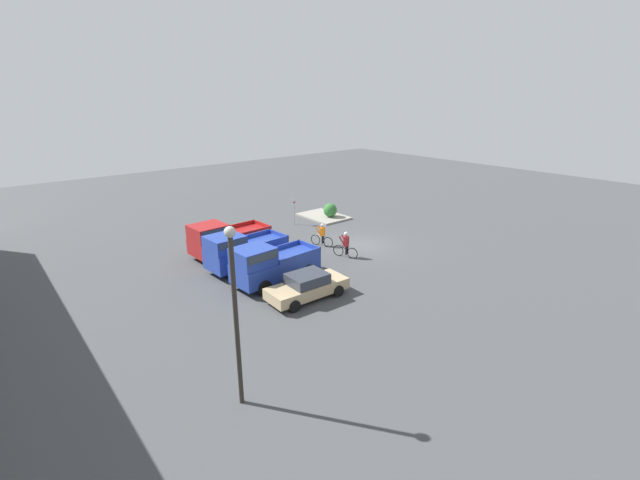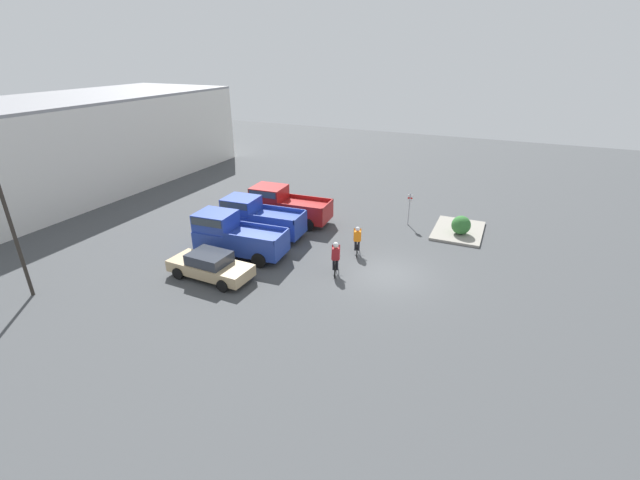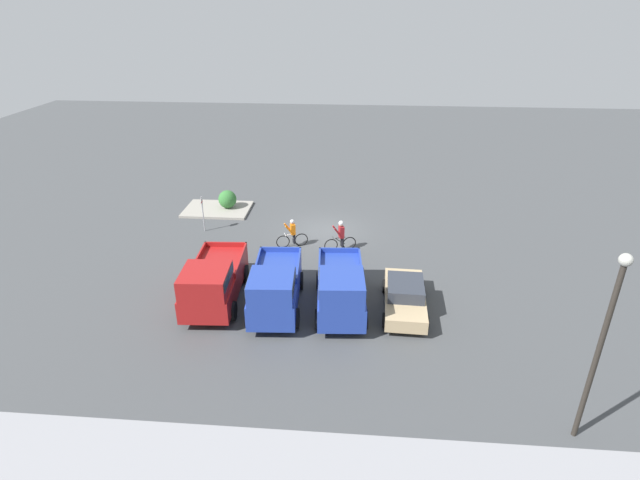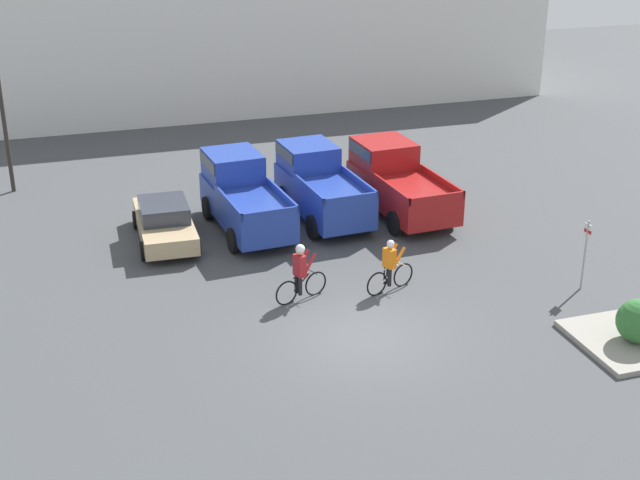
% 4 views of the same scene
% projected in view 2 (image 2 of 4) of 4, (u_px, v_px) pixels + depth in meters
% --- Properties ---
extents(ground_plane, '(80.00, 80.00, 0.00)m').
position_uv_depth(ground_plane, '(387.00, 274.00, 22.01)').
color(ground_plane, '#424447').
extents(warehouse_building, '(36.94, 11.26, 7.16)m').
position_uv_depth(warehouse_building, '(19.00, 155.00, 30.81)').
color(warehouse_building, silver).
rests_on(warehouse_building, ground_plane).
extents(sedan_0, '(2.01, 4.40, 1.37)m').
position_uv_depth(sedan_0, '(210.00, 265.00, 21.42)').
color(sedan_0, tan).
rests_on(sedan_0, ground_plane).
extents(pickup_truck_0, '(2.43, 5.20, 2.36)m').
position_uv_depth(pickup_truck_0, '(233.00, 234.00, 23.68)').
color(pickup_truck_0, '#233D9E').
rests_on(pickup_truck_0, ground_plane).
extents(pickup_truck_1, '(2.41, 5.05, 2.35)m').
position_uv_depth(pickup_truck_1, '(258.00, 217.00, 26.08)').
color(pickup_truck_1, '#233D9E').
rests_on(pickup_truck_1, ground_plane).
extents(pickup_truck_2, '(2.53, 5.33, 2.30)m').
position_uv_depth(pickup_truck_2, '(284.00, 204.00, 28.29)').
color(pickup_truck_2, maroon).
rests_on(pickup_truck_2, ground_plane).
extents(cyclist_0, '(1.69, 0.66, 1.63)m').
position_uv_depth(cyclist_0, '(357.00, 240.00, 23.96)').
color(cyclist_0, black).
rests_on(cyclist_0, ground_plane).
extents(cyclist_1, '(1.71, 0.66, 1.75)m').
position_uv_depth(cyclist_1, '(336.00, 257.00, 21.79)').
color(cyclist_1, black).
rests_on(cyclist_1, ground_plane).
extents(fire_lane_sign, '(0.06, 0.30, 2.16)m').
position_uv_depth(fire_lane_sign, '(409.00, 206.00, 27.66)').
color(fire_lane_sign, '#9E9EA3').
rests_on(fire_lane_sign, ground_plane).
extents(lamppost, '(0.36, 0.36, 6.35)m').
position_uv_depth(lamppost, '(10.00, 221.00, 18.63)').
color(lamppost, '#2D2823').
rests_on(lamppost, ground_plane).
extents(curb_island, '(4.15, 2.93, 0.15)m').
position_uv_depth(curb_island, '(458.00, 231.00, 27.07)').
color(curb_island, gray).
rests_on(curb_island, ground_plane).
extents(shrub, '(1.16, 1.16, 1.16)m').
position_uv_depth(shrub, '(461.00, 225.00, 26.18)').
color(shrub, '#337033').
rests_on(shrub, curb_island).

